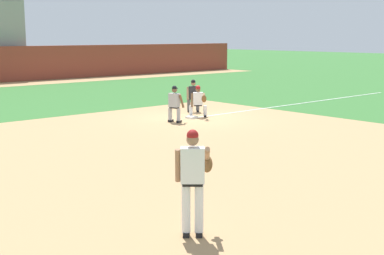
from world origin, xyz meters
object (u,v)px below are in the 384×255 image
object	(u,v)px
pitcher	(194,176)
baserunner	(174,103)
baseball	(197,164)
first_base_bag	(191,117)
first_baseman	(198,100)
umpire	(193,94)

from	to	relation	value
pitcher	baserunner	size ratio (longest dim) A/B	1.27
baseball	first_base_bag	bearing A→B (deg)	49.65
baseball	first_baseman	xyz separation A→B (m)	(5.66, 6.20, 0.69)
baseball	first_baseman	size ratio (longest dim) A/B	0.06
baseball	baserunner	world-z (taller)	baserunner
first_base_bag	first_baseman	world-z (taller)	first_baseman
first_base_bag	pitcher	xyz separation A→B (m)	(-8.66, -9.86, 1.01)
first_base_bag	umpire	bearing A→B (deg)	46.06
first_base_bag	umpire	size ratio (longest dim) A/B	0.26
umpire	baserunner	bearing A→B (deg)	-145.87
baserunner	pitcher	bearing A→B (deg)	-128.13
pitcher	umpire	bearing A→B (deg)	48.38
first_base_bag	pitcher	world-z (taller)	pitcher
first_base_bag	pitcher	size ratio (longest dim) A/B	0.20
baseball	first_baseman	bearing A→B (deg)	47.62
pitcher	baserunner	distance (m)	12.10
first_baseman	baserunner	distance (m)	1.65
baserunner	first_baseman	bearing A→B (deg)	13.15
first_baseman	first_base_bag	bearing A→B (deg)	-175.79
first_baseman	umpire	distance (m)	1.57
pitcher	first_baseman	distance (m)	13.43
baserunner	umpire	bearing A→B (deg)	34.13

